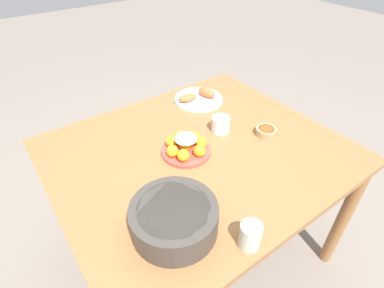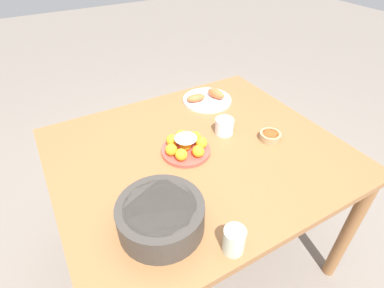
{
  "view_description": "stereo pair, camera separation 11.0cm",
  "coord_description": "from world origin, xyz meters",
  "px_view_note": "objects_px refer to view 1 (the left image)",
  "views": [
    {
      "loc": [
        0.62,
        0.81,
        1.58
      ],
      "look_at": [
        0.03,
        -0.01,
        0.79
      ],
      "focal_mm": 28.0,
      "sensor_mm": 36.0,
      "label": 1
    },
    {
      "loc": [
        0.53,
        0.87,
        1.58
      ],
      "look_at": [
        0.03,
        -0.01,
        0.79
      ],
      "focal_mm": 28.0,
      "sensor_mm": 36.0,
      "label": 2
    }
  ],
  "objects_px": {
    "cup_near": "(221,124)",
    "seafood_platter": "(198,98)",
    "cake_plate": "(186,147)",
    "serving_bowl": "(174,218)",
    "dining_table": "(198,166)",
    "sauce_bowl": "(266,131)",
    "cup_far": "(250,236)"
  },
  "relations": [
    {
      "from": "cup_near",
      "to": "seafood_platter",
      "type": "bearing_deg",
      "value": -107.02
    },
    {
      "from": "cake_plate",
      "to": "serving_bowl",
      "type": "xyz_separation_m",
      "value": [
        0.26,
        0.3,
        0.02
      ]
    },
    {
      "from": "serving_bowl",
      "to": "seafood_platter",
      "type": "bearing_deg",
      "value": -132.06
    },
    {
      "from": "dining_table",
      "to": "sauce_bowl",
      "type": "height_order",
      "value": "sauce_bowl"
    },
    {
      "from": "cake_plate",
      "to": "cup_far",
      "type": "relative_size",
      "value": 2.33
    },
    {
      "from": "sauce_bowl",
      "to": "cup_near",
      "type": "bearing_deg",
      "value": -43.05
    },
    {
      "from": "sauce_bowl",
      "to": "cup_near",
      "type": "distance_m",
      "value": 0.21
    },
    {
      "from": "seafood_platter",
      "to": "cake_plate",
      "type": "bearing_deg",
      "value": 46.45
    },
    {
      "from": "dining_table",
      "to": "cup_near",
      "type": "relative_size",
      "value": 14.29
    },
    {
      "from": "serving_bowl",
      "to": "sauce_bowl",
      "type": "xyz_separation_m",
      "value": [
        -0.64,
        -0.19,
        -0.04
      ]
    },
    {
      "from": "serving_bowl",
      "to": "sauce_bowl",
      "type": "distance_m",
      "value": 0.67
    },
    {
      "from": "cup_near",
      "to": "serving_bowl",
      "type": "bearing_deg",
      "value": 35.16
    },
    {
      "from": "cup_near",
      "to": "cup_far",
      "type": "xyz_separation_m",
      "value": [
        0.33,
        0.53,
        0.01
      ]
    },
    {
      "from": "dining_table",
      "to": "cup_near",
      "type": "xyz_separation_m",
      "value": [
        -0.17,
        -0.05,
        0.13
      ]
    },
    {
      "from": "dining_table",
      "to": "cake_plate",
      "type": "relative_size",
      "value": 5.77
    },
    {
      "from": "cake_plate",
      "to": "seafood_platter",
      "type": "height_order",
      "value": "cake_plate"
    },
    {
      "from": "cake_plate",
      "to": "seafood_platter",
      "type": "xyz_separation_m",
      "value": [
        -0.32,
        -0.33,
        -0.02
      ]
    },
    {
      "from": "dining_table",
      "to": "cup_far",
      "type": "height_order",
      "value": "cup_far"
    },
    {
      "from": "cake_plate",
      "to": "cup_far",
      "type": "distance_m",
      "value": 0.5
    },
    {
      "from": "dining_table",
      "to": "seafood_platter",
      "type": "distance_m",
      "value": 0.45
    },
    {
      "from": "serving_bowl",
      "to": "cup_near",
      "type": "xyz_separation_m",
      "value": [
        -0.48,
        -0.34,
        -0.02
      ]
    },
    {
      "from": "cup_far",
      "to": "cake_plate",
      "type": "bearing_deg",
      "value": -101.79
    },
    {
      "from": "serving_bowl",
      "to": "sauce_bowl",
      "type": "relative_size",
      "value": 2.93
    },
    {
      "from": "dining_table",
      "to": "cup_far",
      "type": "xyz_separation_m",
      "value": [
        0.15,
        0.47,
        0.14
      ]
    },
    {
      "from": "cake_plate",
      "to": "serving_bowl",
      "type": "distance_m",
      "value": 0.4
    },
    {
      "from": "sauce_bowl",
      "to": "cup_near",
      "type": "xyz_separation_m",
      "value": [
        0.16,
        -0.15,
        0.02
      ]
    },
    {
      "from": "sauce_bowl",
      "to": "seafood_platter",
      "type": "xyz_separation_m",
      "value": [
        0.07,
        -0.44,
        -0.0
      ]
    },
    {
      "from": "cup_far",
      "to": "dining_table",
      "type": "bearing_deg",
      "value": -108.08
    },
    {
      "from": "seafood_platter",
      "to": "cup_far",
      "type": "height_order",
      "value": "cup_far"
    },
    {
      "from": "cup_near",
      "to": "sauce_bowl",
      "type": "bearing_deg",
      "value": 136.95
    },
    {
      "from": "serving_bowl",
      "to": "seafood_platter",
      "type": "relative_size",
      "value": 1.07
    },
    {
      "from": "cake_plate",
      "to": "seafood_platter",
      "type": "distance_m",
      "value": 0.46
    }
  ]
}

